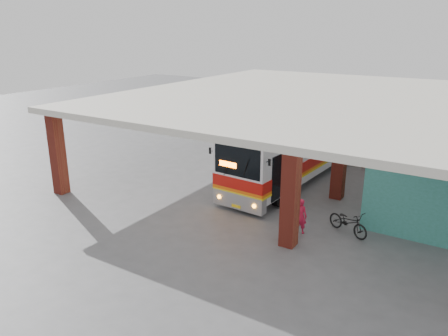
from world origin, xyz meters
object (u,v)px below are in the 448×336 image
motorcycle (348,222)px  red_chair (392,177)px  pedestrian (301,216)px  coach_bus (301,145)px

motorcycle → red_chair: (0.19, 7.50, -0.19)m
motorcycle → pedestrian: pedestrian is taller
pedestrian → coach_bus: bearing=-65.2°
coach_bus → red_chair: coach_bus is taller
coach_bus → pedestrian: bearing=-63.3°
red_chair → pedestrian: bearing=-88.0°
pedestrian → red_chair: pedestrian is taller
motorcycle → red_chair: bearing=22.8°
coach_bus → red_chair: bearing=23.8°
coach_bus → pedestrian: coach_bus is taller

